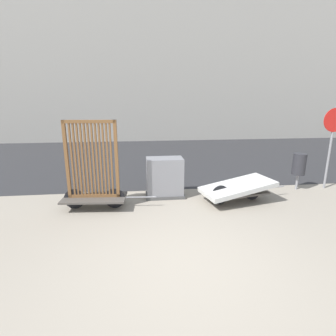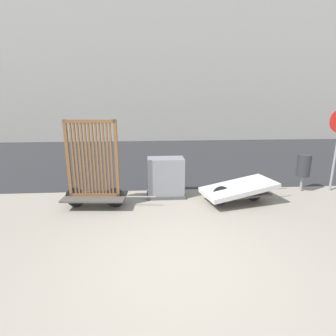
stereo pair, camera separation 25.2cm
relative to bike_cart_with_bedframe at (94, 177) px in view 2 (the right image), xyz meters
The scene contains 7 objects.
ground_plane 3.00m from the bike_cart_with_bedframe, 54.38° to the right, with size 60.00×60.00×0.00m, color gray.
road_strip 5.90m from the bike_cart_with_bedframe, 73.18° to the left, with size 56.00×9.08×0.01m.
building_facade 13.13m from the bike_cart_with_bedframe, 82.06° to the left, with size 48.00×4.00×10.83m.
bike_cart_with_bedframe is the anchor object (origin of this frame).
bike_cart_with_mattress 3.42m from the bike_cart_with_bedframe, ahead, with size 2.31×1.22×0.55m.
utility_cabinet 1.80m from the bike_cart_with_bedframe, 19.46° to the left, with size 0.98×0.60×1.01m.
trash_bin 5.46m from the bike_cart_with_bedframe, ahead, with size 0.35×0.35×1.02m.
Camera 2 is at (-0.43, -3.46, 2.43)m, focal length 28.00 mm.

